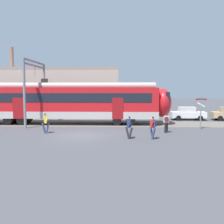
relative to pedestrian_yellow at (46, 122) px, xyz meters
name	(u,v)px	position (x,y,z in m)	size (l,w,h in m)	color
ground_plane	(81,136)	(3.11, -0.98, -0.96)	(160.00, 160.00, 0.00)	#424247
pedestrian_yellow	(46,122)	(0.00, 0.00, 0.00)	(0.71, 0.53, 1.67)	navy
pedestrian_navy	(129,126)	(6.84, -2.15, 0.00)	(0.60, 0.63, 1.67)	#28282D
pedestrian_red	(153,126)	(8.58, -2.29, 0.03)	(0.53, 0.67, 1.67)	navy
pedestrian_white	(166,121)	(10.05, 0.56, 0.03)	(0.56, 0.63, 1.67)	#28282D
parked_car_white	(188,113)	(14.18, 9.79, -0.18)	(4.06, 1.87, 1.54)	silver
catenary_gantry	(35,83)	(-2.69, 5.87, 3.35)	(0.24, 6.64, 6.53)	gray
crossing_signal	(201,107)	(13.53, 2.70, 1.05)	(0.96, 0.22, 3.00)	gray
background_building	(52,92)	(-2.94, 13.57, 2.24)	(17.81, 5.00, 9.20)	#B2A899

